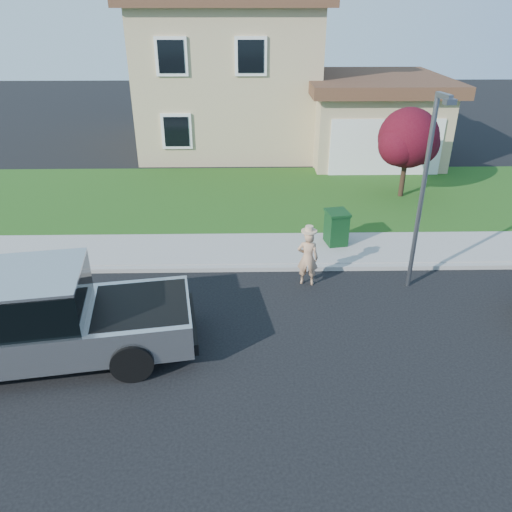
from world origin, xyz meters
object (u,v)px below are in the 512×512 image
(woman, at_px, (308,257))
(street_lamp, at_px, (425,184))
(pickup_truck, at_px, (39,320))
(ornamental_tree, at_px, (409,141))
(trash_bin, at_px, (336,227))

(woman, distance_m, street_lamp, 3.30)
(pickup_truck, relative_size, ornamental_tree, 1.96)
(woman, relative_size, ornamental_tree, 0.51)
(woman, relative_size, trash_bin, 1.62)
(pickup_truck, distance_m, trash_bin, 8.46)
(pickup_truck, distance_m, street_lamp, 8.95)
(street_lamp, bearing_deg, ornamental_tree, 64.43)
(woman, relative_size, street_lamp, 0.34)
(trash_bin, bearing_deg, pickup_truck, -153.36)
(pickup_truck, xyz_separation_m, ornamental_tree, (9.93, 9.20, 1.23))
(ornamental_tree, bearing_deg, pickup_truck, -137.18)
(woman, height_order, ornamental_tree, ornamental_tree)
(woman, bearing_deg, street_lamp, -174.00)
(pickup_truck, height_order, trash_bin, pickup_truck)
(ornamental_tree, relative_size, street_lamp, 0.67)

